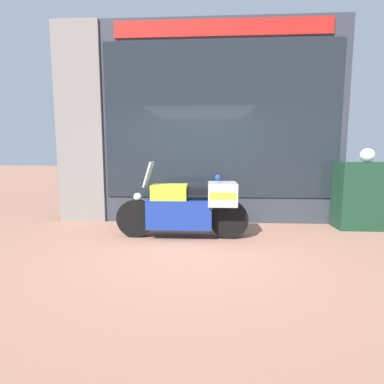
# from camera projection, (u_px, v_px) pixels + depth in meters

# --- Properties ---
(ground_plane) EXTENTS (60.00, 60.00, 0.00)m
(ground_plane) POSITION_uv_depth(u_px,v_px,m) (194.00, 249.00, 4.60)
(ground_plane) COLOR #9E6B56
(shop_building) EXTENTS (5.98, 0.55, 4.13)m
(shop_building) POSITION_uv_depth(u_px,v_px,m) (178.00, 124.00, 6.34)
(shop_building) COLOR #333842
(shop_building) RESTS_ON ground
(window_display) EXTENTS (4.55, 0.30, 1.86)m
(window_display) POSITION_uv_depth(u_px,v_px,m) (218.00, 200.00, 6.53)
(window_display) COLOR slate
(window_display) RESTS_ON ground
(paramedic_motorcycle) EXTENTS (2.29, 0.62, 1.32)m
(paramedic_motorcycle) POSITION_uv_depth(u_px,v_px,m) (188.00, 206.00, 5.17)
(paramedic_motorcycle) COLOR black
(paramedic_motorcycle) RESTS_ON ground
(utility_cabinet) EXTENTS (0.91, 0.55, 1.29)m
(utility_cabinet) POSITION_uv_depth(u_px,v_px,m) (361.00, 196.00, 5.81)
(utility_cabinet) COLOR #193D28
(utility_cabinet) RESTS_ON ground
(white_helmet) EXTENTS (0.26, 0.26, 0.26)m
(white_helmet) POSITION_uv_depth(u_px,v_px,m) (367.00, 155.00, 5.68)
(white_helmet) COLOR white
(white_helmet) RESTS_ON utility_cabinet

